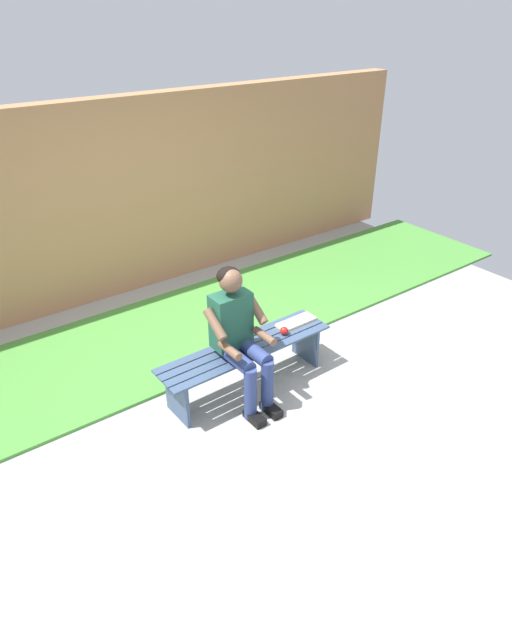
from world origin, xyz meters
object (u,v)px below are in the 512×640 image
bench_near (246,356)px  person_seated (239,334)px  apple (284,331)px  book_open (296,322)px

bench_near → person_seated: bearing=35.3°
person_seated → apple: size_ratio=15.73×
person_seated → apple: bearing=-174.0°
apple → bench_near: bearing=-6.0°
person_seated → apple: 0.58m
person_seated → book_open: (-0.77, -0.15, -0.23)m
bench_near → person_seated: size_ratio=1.37×
bench_near → person_seated: (0.14, 0.10, 0.35)m
person_seated → book_open: size_ratio=3.01×
bench_near → person_seated: person_seated is taller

